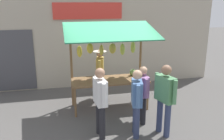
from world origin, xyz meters
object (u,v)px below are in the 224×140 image
at_px(market_stall, 110,57).
at_px(shopper_with_shopping_bag, 165,95).
at_px(vendor_with_sunhat, 100,71).
at_px(shopper_with_ponytail, 100,98).
at_px(shopper_in_grey_tee, 137,99).
at_px(shopper_in_striped_shirt, 142,91).

relative_size(market_stall, shopper_with_shopping_bag, 1.47).
height_order(market_stall, vendor_with_sunhat, market_stall).
bearing_deg(market_stall, shopper_with_shopping_bag, 116.88).
distance_m(shopper_with_shopping_bag, shopper_with_ponytail, 1.48).
distance_m(market_stall, shopper_in_grey_tee, 1.83).
bearing_deg(shopper_in_striped_shirt, market_stall, 32.15).
height_order(market_stall, shopper_with_ponytail, market_stall).
relative_size(vendor_with_sunhat, shopper_in_grey_tee, 1.00).
relative_size(shopper_with_shopping_bag, shopper_with_ponytail, 1.03).
relative_size(market_stall, shopper_with_ponytail, 1.51).
xyz_separation_m(market_stall, shopper_in_grey_tee, (-0.26, 1.70, -0.62)).
bearing_deg(shopper_with_shopping_bag, shopper_in_striped_shirt, 8.31).
height_order(vendor_with_sunhat, shopper_in_striped_shirt, vendor_with_sunhat).
distance_m(shopper_in_grey_tee, shopper_in_striped_shirt, 0.69).
relative_size(vendor_with_sunhat, shopper_in_striped_shirt, 1.06).
relative_size(vendor_with_sunhat, shopper_with_ponytail, 0.97).
bearing_deg(shopper_with_shopping_bag, shopper_in_grey_tee, 66.86).
bearing_deg(shopper_with_shopping_bag, shopper_with_ponytail, 65.85).
height_order(shopper_in_grey_tee, shopper_with_ponytail, shopper_with_ponytail).
height_order(shopper_with_shopping_bag, shopper_with_ponytail, shopper_with_shopping_bag).
xyz_separation_m(shopper_with_shopping_bag, shopper_in_striped_shirt, (0.30, -0.67, -0.13)).
relative_size(vendor_with_sunhat, shopper_with_shopping_bag, 0.94).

